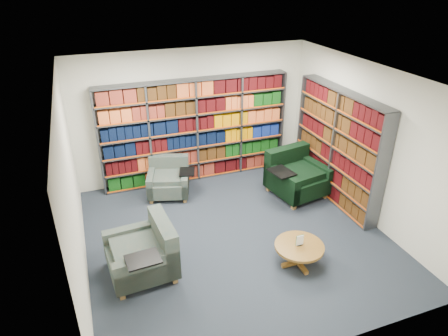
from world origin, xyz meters
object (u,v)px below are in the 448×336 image
object	(u,v)px
chair_teal_left	(169,180)
chair_green_right	(295,176)
coffee_table	(299,249)
chair_teal_front	(147,253)

from	to	relation	value
chair_teal_left	chair_green_right	world-z (taller)	chair_green_right
coffee_table	chair_green_right	bearing A→B (deg)	62.78
chair_teal_front	coffee_table	bearing A→B (deg)	-15.76
chair_teal_left	chair_teal_front	size ratio (longest dim) A/B	0.91
chair_green_right	chair_teal_front	bearing A→B (deg)	-157.41
chair_teal_front	coffee_table	world-z (taller)	chair_teal_front
chair_green_right	coffee_table	world-z (taller)	chair_green_right
chair_teal_left	chair_green_right	distance (m)	2.59
chair_teal_left	coffee_table	world-z (taller)	chair_teal_left
chair_teal_left	coffee_table	xyz separation A→B (m)	(1.40, -2.89, -0.01)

